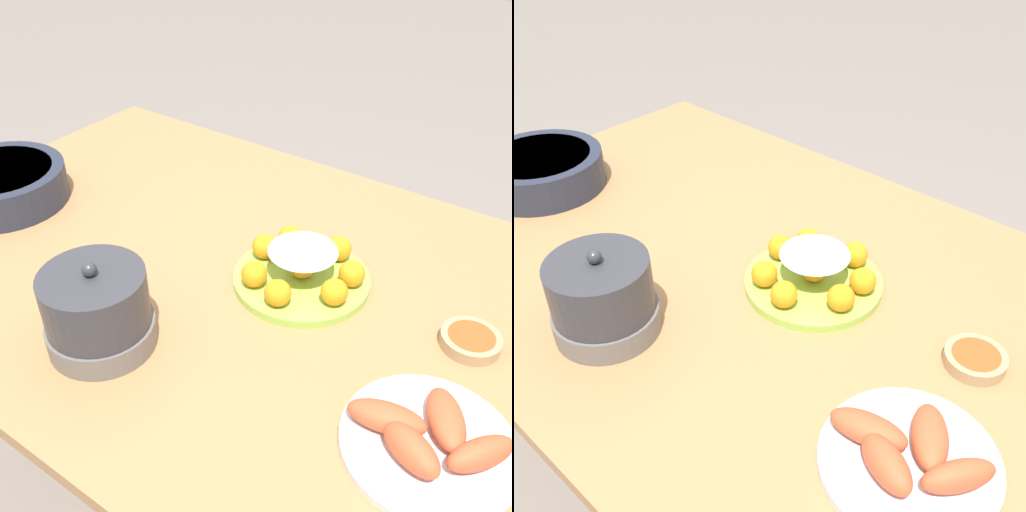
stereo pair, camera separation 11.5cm
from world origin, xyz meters
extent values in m
plane|color=slate|center=(0.00, 0.00, 0.00)|extent=(12.00, 12.00, 0.00)
cylinder|color=#A87547|center=(0.67, -0.45, 0.36)|extent=(0.06, 0.06, 0.73)
cube|color=#A87547|center=(0.00, 0.00, 0.74)|extent=(1.43, 1.00, 0.03)
cylinder|color=#99CC4C|center=(-0.18, -0.05, 0.77)|extent=(0.26, 0.26, 0.02)
sphere|color=orange|center=(-0.09, -0.06, 0.80)|extent=(0.05, 0.05, 0.05)
sphere|color=orange|center=(-0.12, 0.02, 0.80)|extent=(0.05, 0.05, 0.05)
sphere|color=orange|center=(-0.19, 0.05, 0.80)|extent=(0.05, 0.05, 0.05)
sphere|color=orange|center=(-0.27, -0.02, 0.80)|extent=(0.05, 0.05, 0.05)
sphere|color=orange|center=(-0.27, -0.08, 0.80)|extent=(0.05, 0.05, 0.05)
sphere|color=orange|center=(-0.21, -0.14, 0.80)|extent=(0.05, 0.05, 0.05)
sphere|color=orange|center=(-0.11, -0.11, 0.80)|extent=(0.05, 0.05, 0.05)
ellipsoid|color=white|center=(-0.18, -0.05, 0.83)|extent=(0.13, 0.13, 0.02)
sphere|color=orange|center=(-0.18, -0.05, 0.80)|extent=(0.05, 0.05, 0.05)
cylinder|color=#232838|center=(0.55, 0.09, 0.80)|extent=(0.29, 0.29, 0.08)
cylinder|color=tan|center=(-0.50, -0.07, 0.77)|extent=(0.10, 0.10, 0.02)
cylinder|color=#9E4C1E|center=(-0.50, -0.07, 0.78)|extent=(0.08, 0.08, 0.01)
cylinder|color=silver|center=(-0.52, 0.17, 0.77)|extent=(0.25, 0.25, 0.01)
ellipsoid|color=#D1512D|center=(-0.46, 0.18, 0.79)|extent=(0.12, 0.08, 0.04)
ellipsoid|color=#D1512D|center=(-0.51, 0.21, 0.80)|extent=(0.11, 0.08, 0.05)
ellipsoid|color=#D1512D|center=(-0.59, 0.16, 0.80)|extent=(0.09, 0.11, 0.04)
ellipsoid|color=#D1512D|center=(-0.53, 0.13, 0.79)|extent=(0.10, 0.12, 0.04)
cylinder|color=#66605B|center=(0.01, 0.28, 0.78)|extent=(0.18, 0.18, 0.05)
cylinder|color=#333338|center=(0.01, 0.28, 0.85)|extent=(0.17, 0.17, 0.10)
sphere|color=#333338|center=(0.01, 0.28, 0.92)|extent=(0.02, 0.02, 0.02)
camera|label=1|loc=(-0.63, 0.74, 1.48)|focal=42.00mm
camera|label=2|loc=(-0.72, 0.67, 1.48)|focal=42.00mm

